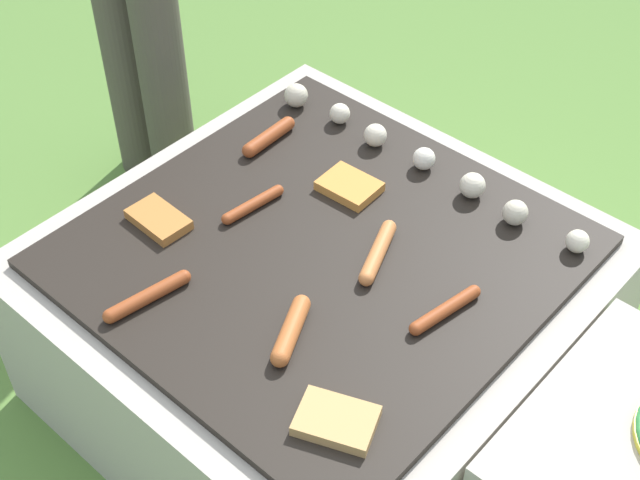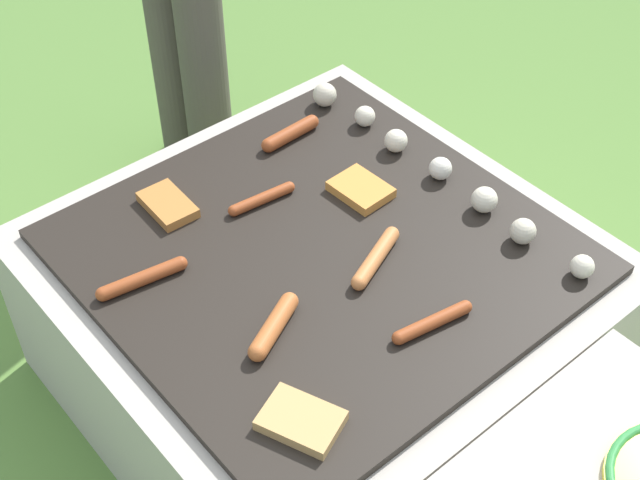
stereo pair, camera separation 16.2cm
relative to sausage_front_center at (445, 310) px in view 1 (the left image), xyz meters
name	(u,v)px [view 1 (the left image)]	position (x,y,z in m)	size (l,w,h in m)	color
ground_plane	(320,381)	(-0.27, -0.02, -0.41)	(14.00, 14.00, 0.00)	#567F38
grill	(320,321)	(-0.27, -0.02, -0.21)	(0.92, 0.92, 0.40)	#B2AA9E
sausage_front_center	(445,310)	(0.00, 0.00, 0.00)	(0.05, 0.16, 0.02)	#93421E
sausage_front_right	(253,204)	(-0.44, -0.03, 0.00)	(0.04, 0.15, 0.02)	#93421E
sausage_mid_right	(269,137)	(-0.56, 0.14, 0.00)	(0.03, 0.15, 0.03)	#93421E
sausage_back_center	(291,330)	(-0.16, -0.21, 0.00)	(0.09, 0.14, 0.03)	#B7602D
sausage_back_right	(148,296)	(-0.40, -0.32, 0.00)	(0.05, 0.17, 0.03)	#93421E
sausage_back_left	(378,252)	(-0.17, 0.03, 0.00)	(0.08, 0.16, 0.03)	#C6753D
bread_slice_center	(336,421)	(0.01, -0.29, 0.00)	(0.14, 0.12, 0.02)	tan
bread_slice_right	(159,219)	(-0.54, -0.17, 0.00)	(0.12, 0.08, 0.02)	#B27033
bread_slice_left	(349,186)	(-0.33, 0.14, 0.00)	(0.12, 0.09, 0.02)	#D18438
mushroom_row	(417,157)	(-0.28, 0.29, 0.01)	(0.74, 0.07, 0.05)	beige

